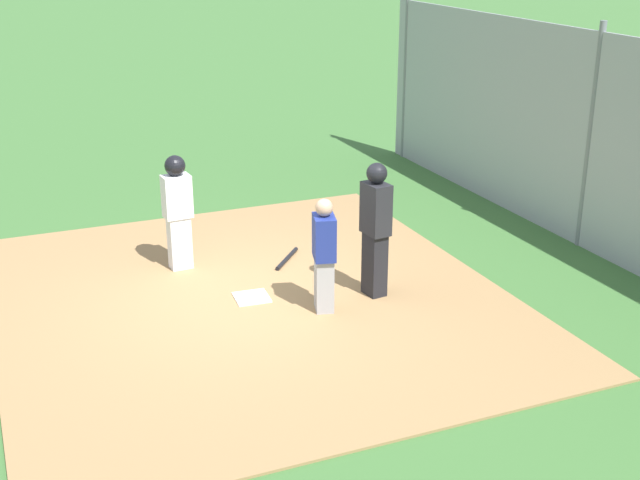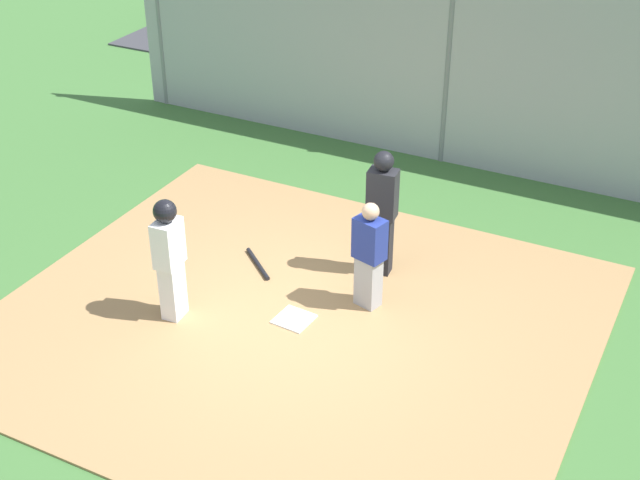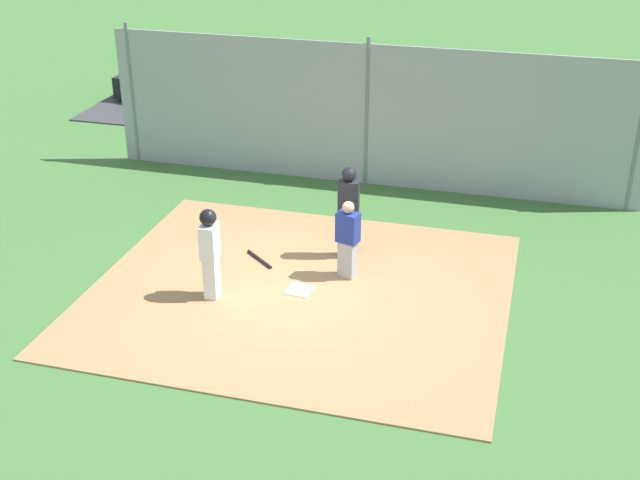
{
  "view_description": "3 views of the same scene",
  "coord_description": "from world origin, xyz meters",
  "px_view_note": "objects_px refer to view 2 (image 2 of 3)",
  "views": [
    {
      "loc": [
        -9.59,
        3.06,
        4.61
      ],
      "look_at": [
        -0.43,
        -0.79,
        0.88
      ],
      "focal_mm": 47.3,
      "sensor_mm": 36.0,
      "label": 1
    },
    {
      "loc": [
        -4.41,
        7.91,
        6.57
      ],
      "look_at": [
        0.07,
        -0.86,
        0.72
      ],
      "focal_mm": 49.76,
      "sensor_mm": 36.0,
      "label": 2
    },
    {
      "loc": [
        -3.73,
        12.18,
        7.23
      ],
      "look_at": [
        -0.31,
        -0.21,
        0.95
      ],
      "focal_mm": 46.82,
      "sensor_mm": 36.0,
      "label": 3
    }
  ],
  "objects_px": {
    "parked_car_dark": "(261,5)",
    "baseball_bat": "(258,264)",
    "runner": "(169,252)",
    "home_plate": "(294,319)",
    "catcher": "(369,254)",
    "umpire": "(382,210)"
  },
  "relations": [
    {
      "from": "baseball_bat",
      "to": "parked_car_dark",
      "type": "relative_size",
      "value": 0.19
    },
    {
      "from": "catcher",
      "to": "home_plate",
      "type": "bearing_deg",
      "value": -27.21
    },
    {
      "from": "runner",
      "to": "parked_car_dark",
      "type": "height_order",
      "value": "runner"
    },
    {
      "from": "home_plate",
      "to": "parked_car_dark",
      "type": "height_order",
      "value": "parked_car_dark"
    },
    {
      "from": "catcher",
      "to": "baseball_bat",
      "type": "distance_m",
      "value": 1.88
    },
    {
      "from": "catcher",
      "to": "umpire",
      "type": "distance_m",
      "value": 0.84
    },
    {
      "from": "umpire",
      "to": "parked_car_dark",
      "type": "relative_size",
      "value": 0.42
    },
    {
      "from": "runner",
      "to": "parked_car_dark",
      "type": "relative_size",
      "value": 0.38
    },
    {
      "from": "umpire",
      "to": "runner",
      "type": "distance_m",
      "value": 2.84
    },
    {
      "from": "runner",
      "to": "parked_car_dark",
      "type": "xyz_separation_m",
      "value": [
        5.03,
        -10.77,
        -0.35
      ]
    },
    {
      "from": "home_plate",
      "to": "catcher",
      "type": "distance_m",
      "value": 1.25
    },
    {
      "from": "home_plate",
      "to": "baseball_bat",
      "type": "xyz_separation_m",
      "value": [
        1.05,
        -0.89,
        0.02
      ]
    },
    {
      "from": "umpire",
      "to": "runner",
      "type": "xyz_separation_m",
      "value": [
        1.88,
        2.13,
        -0.01
      ]
    },
    {
      "from": "parked_car_dark",
      "to": "baseball_bat",
      "type": "bearing_deg",
      "value": 123.46
    },
    {
      "from": "runner",
      "to": "parked_car_dark",
      "type": "bearing_deg",
      "value": 110.9
    },
    {
      "from": "runner",
      "to": "umpire",
      "type": "bearing_deg",
      "value": 44.35
    },
    {
      "from": "catcher",
      "to": "runner",
      "type": "relative_size",
      "value": 0.89
    },
    {
      "from": "home_plate",
      "to": "catcher",
      "type": "height_order",
      "value": "catcher"
    },
    {
      "from": "umpire",
      "to": "baseball_bat",
      "type": "height_order",
      "value": "umpire"
    },
    {
      "from": "catcher",
      "to": "runner",
      "type": "distance_m",
      "value": 2.46
    },
    {
      "from": "umpire",
      "to": "parked_car_dark",
      "type": "bearing_deg",
      "value": -148.28
    },
    {
      "from": "home_plate",
      "to": "umpire",
      "type": "relative_size",
      "value": 0.25
    }
  ]
}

